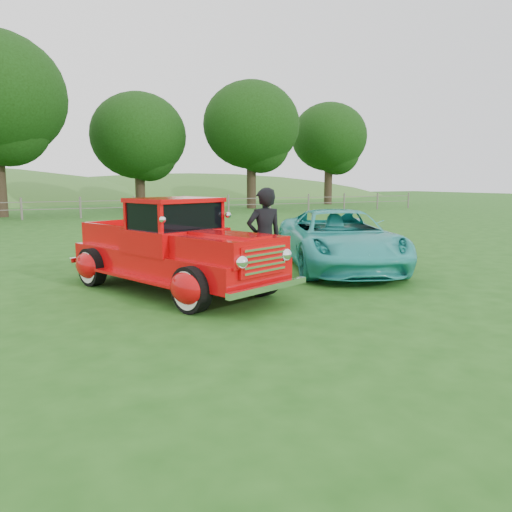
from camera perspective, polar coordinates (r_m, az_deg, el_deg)
name	(u,v)px	position (r m, az deg, el deg)	size (l,w,h in m)	color
ground	(241,305)	(8.52, -1.70, -5.64)	(140.00, 140.00, 0.00)	#1E4F15
distant_hills	(9,236)	(67.33, -26.38, 2.06)	(116.00, 60.00, 18.00)	#316726
fence_line	(80,207)	(29.76, -19.43, 5.25)	(48.00, 0.12, 1.20)	#665F56
tree_near_east	(138,136)	(37.61, -13.29, 13.20)	(6.80, 6.80, 8.33)	black
tree_mid_east	(251,125)	(38.44, -0.54, 14.71)	(7.20, 7.20, 9.44)	black
tree_far_east	(329,137)	(45.47, 8.36, 13.28)	(6.60, 6.60, 8.86)	black
red_pickup	(174,250)	(9.61, -9.41, 0.71)	(3.47, 5.28, 1.78)	black
teal_sedan	(339,239)	(12.09, 9.43, 1.89)	(2.34, 5.07, 1.41)	#2CB1AA
man	(264,239)	(9.55, 0.95, 1.92)	(0.72, 0.47, 1.97)	black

